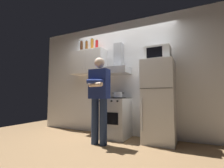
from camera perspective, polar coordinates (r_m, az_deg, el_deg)
name	(u,v)px	position (r m, az deg, el deg)	size (l,w,h in m)	color
ground_plane	(112,141)	(3.51, 0.00, -19.04)	(7.00, 7.00, 0.00)	olive
back_wall_tiled	(123,77)	(3.97, 3.77, 2.30)	(4.80, 0.10, 2.70)	white
upper_cabinet	(88,62)	(4.24, -8.24, 7.40)	(0.90, 0.37, 0.60)	white
stove_oven	(115,117)	(3.67, 1.01, -11.52)	(0.60, 0.62, 0.87)	silver
range_hood	(117,66)	(3.83, 1.79, 6.30)	(0.60, 0.44, 0.75)	#B7BABF
refrigerator	(159,101)	(3.36, 15.95, -5.75)	(0.60, 0.62, 1.60)	silver
microwave	(158,54)	(3.48, 15.68, 9.92)	(0.48, 0.37, 0.28)	silver
person_standing	(99,96)	(3.13, -4.51, -4.18)	(0.38, 0.33, 1.64)	navy
cooking_pot	(118,95)	(3.48, 2.12, -3.75)	(0.28, 0.18, 0.11)	#B7BABF
bottle_soda_red	(97,45)	(4.24, -5.29, 13.26)	(0.07, 0.07, 0.26)	red
bottle_rum_dark	(82,46)	(4.44, -10.53, 12.68)	(0.07, 0.07, 0.28)	#47230F
bottle_vodka_clear	(80,47)	(4.52, -11.19, 12.57)	(0.07, 0.07, 0.31)	silver
bottle_beer_brown	(87,46)	(4.39, -8.82, 12.82)	(0.06, 0.06, 0.28)	brown
bottle_liquor_amber	(92,45)	(4.29, -6.91, 13.38)	(0.08, 0.08, 0.30)	#B7721E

